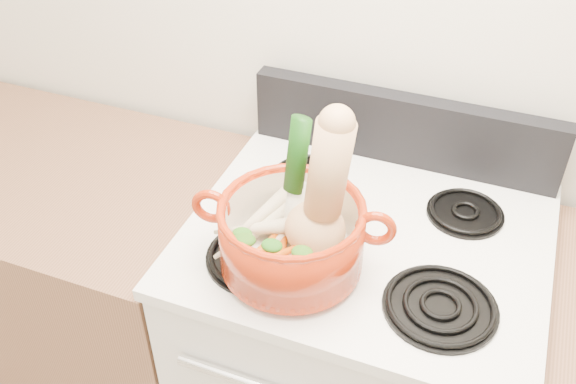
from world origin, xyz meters
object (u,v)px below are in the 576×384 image
at_px(dutch_oven, 292,236).
at_px(squash, 317,189).
at_px(leek, 295,181).
at_px(stove_body, 353,369).

bearing_deg(dutch_oven, squash, 19.12).
distance_m(dutch_oven, leek, 0.11).
relative_size(stove_body, squash, 2.95).
bearing_deg(stove_body, leek, -138.48).
bearing_deg(stove_body, squash, -118.94).
bearing_deg(squash, stove_body, 63.53).
bearing_deg(leek, stove_body, 58.52).
xyz_separation_m(stove_body, leek, (-0.13, -0.11, 0.68)).
relative_size(squash, leek, 1.09).
xyz_separation_m(squash, leek, (-0.05, 0.02, -0.01)).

